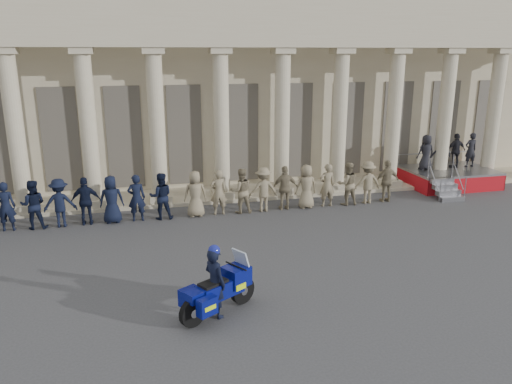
# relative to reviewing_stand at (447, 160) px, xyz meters

# --- Properties ---
(ground) EXTENTS (90.00, 90.00, 0.00)m
(ground) POSITION_rel_reviewing_stand_xyz_m (-11.93, -7.85, -1.25)
(ground) COLOR #39393B
(ground) RESTS_ON ground
(building) EXTENTS (40.00, 12.50, 9.00)m
(building) POSITION_rel_reviewing_stand_xyz_m (-11.93, 6.89, 3.27)
(building) COLOR #B9AB8B
(building) RESTS_ON ground
(officer_rank) EXTENTS (23.01, 0.68, 1.78)m
(officer_rank) POSITION_rel_reviewing_stand_xyz_m (-14.99, -1.67, -0.36)
(officer_rank) COLOR black
(officer_rank) RESTS_ON ground
(reviewing_stand) EXTENTS (3.98, 3.88, 2.44)m
(reviewing_stand) POSITION_rel_reviewing_stand_xyz_m (0.00, 0.00, 0.00)
(reviewing_stand) COLOR gray
(reviewing_stand) RESTS_ON ground
(motorcycle) EXTENTS (2.03, 1.51, 1.46)m
(motorcycle) POSITION_rel_reviewing_stand_xyz_m (-12.42, -9.26, -0.62)
(motorcycle) COLOR black
(motorcycle) RESTS_ON ground
(rider) EXTENTS (0.68, 0.76, 1.82)m
(rider) POSITION_rel_reviewing_stand_xyz_m (-12.53, -9.32, -0.35)
(rider) COLOR black
(rider) RESTS_ON ground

